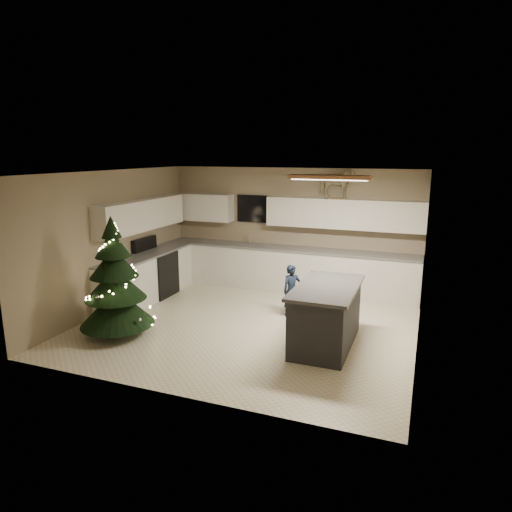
% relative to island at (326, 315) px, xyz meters
% --- Properties ---
extents(ground_plane, '(5.50, 5.50, 0.00)m').
position_rel_island_xyz_m(ground_plane, '(-1.41, 0.34, -0.48)').
color(ground_plane, beige).
extents(room_shell, '(5.52, 5.02, 2.61)m').
position_rel_island_xyz_m(room_shell, '(-1.39, 0.34, 1.27)').
color(room_shell, gray).
rests_on(room_shell, ground_plane).
extents(cabinetry, '(5.50, 3.20, 2.00)m').
position_rel_island_xyz_m(cabinetry, '(-2.32, 1.99, 0.28)').
color(cabinetry, silver).
rests_on(cabinetry, ground_plane).
extents(island, '(0.90, 1.70, 0.95)m').
position_rel_island_xyz_m(island, '(0.00, 0.00, 0.00)').
color(island, black).
rests_on(island, ground_plane).
extents(bar_stool, '(0.30, 0.30, 0.57)m').
position_rel_island_xyz_m(bar_stool, '(-0.38, -0.14, -0.05)').
color(bar_stool, brown).
rests_on(bar_stool, ground_plane).
extents(christmas_tree, '(1.23, 1.18, 1.96)m').
position_rel_island_xyz_m(christmas_tree, '(-3.26, -0.80, 0.33)').
color(christmas_tree, '#3F2816').
rests_on(christmas_tree, ground_plane).
extents(toddler, '(0.41, 0.40, 0.95)m').
position_rel_island_xyz_m(toddler, '(-0.85, 1.04, -0.00)').
color(toddler, black).
rests_on(toddler, ground_plane).
extents(rocking_horse, '(0.70, 0.36, 0.59)m').
position_rel_island_xyz_m(rocking_horse, '(-0.45, 2.66, 1.83)').
color(rocking_horse, brown).
rests_on(rocking_horse, cabinetry).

